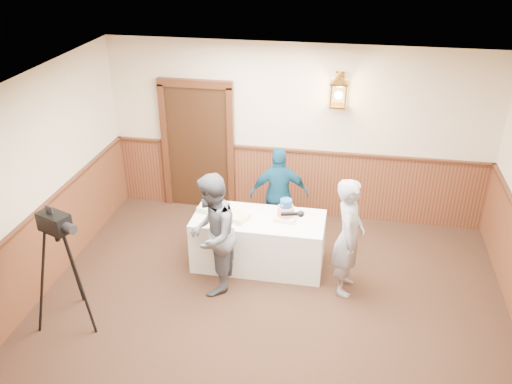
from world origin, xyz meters
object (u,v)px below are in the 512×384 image
display_table (259,241)px  assistant_p (279,194)px  baker (349,237)px  tiered_cake (286,211)px  tv_camera_rig (65,275)px  sheet_cake_green (211,208)px  interviewer (212,235)px  sheet_cake_yellow (236,217)px

display_table → assistant_p: assistant_p is taller
display_table → baker: 1.34m
tiered_cake → tv_camera_rig: tv_camera_rig is taller
display_table → tv_camera_rig: tv_camera_rig is taller
display_table → baker: baker is taller
sheet_cake_green → tiered_cake: bearing=-1.6°
interviewer → assistant_p: size_ratio=1.10×
sheet_cake_green → assistant_p: size_ratio=0.22×
display_table → sheet_cake_yellow: 0.51m
display_table → interviewer: size_ratio=1.10×
sheet_cake_yellow → tv_camera_rig: size_ratio=0.22×
display_table → sheet_cake_green: (-0.68, 0.07, 0.41)m
baker → assistant_p: baker is taller
display_table → tiered_cake: size_ratio=5.87×
tiered_cake → assistant_p: 0.75m
sheet_cake_yellow → sheet_cake_green: (-0.39, 0.15, 0.00)m
sheet_cake_yellow → sheet_cake_green: size_ratio=0.99×
sheet_cake_green → assistant_p: (0.86, 0.68, -0.05)m
sheet_cake_yellow → assistant_p: size_ratio=0.22×
display_table → tiered_cake: 0.61m
sheet_cake_green → baker: size_ratio=0.21×
display_table → sheet_cake_green: bearing=173.9°
sheet_cake_yellow → assistant_p: assistant_p is taller
sheet_cake_green → interviewer: (0.20, -0.72, 0.03)m
tiered_cake → sheet_cake_green: size_ratio=0.92×
baker → sheet_cake_green: bearing=80.3°
sheet_cake_yellow → display_table: bearing=15.0°
tv_camera_rig → sheet_cake_yellow: bearing=63.1°
display_table → sheet_cake_yellow: size_ratio=5.45×
assistant_p → tv_camera_rig: (-2.20, -2.36, -0.07)m
assistant_p → tv_camera_rig: 3.23m
tiered_cake → tv_camera_rig: (-2.39, -1.65, -0.19)m
sheet_cake_yellow → baker: baker is taller
sheet_cake_green → tv_camera_rig: 2.15m
assistant_p → interviewer: bearing=54.4°
sheet_cake_green → assistant_p: 1.10m
interviewer → baker: bearing=97.5°
display_table → tv_camera_rig: bearing=-141.5°
sheet_cake_yellow → assistant_p: 0.96m
sheet_cake_yellow → interviewer: (-0.19, -0.57, 0.04)m
tv_camera_rig → baker: bearing=42.6°
tiered_cake → sheet_cake_yellow: (-0.66, -0.12, -0.08)m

